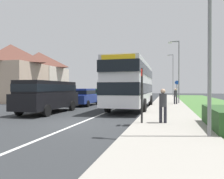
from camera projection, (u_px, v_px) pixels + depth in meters
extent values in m
plane|color=#2D3033|center=(80.00, 123.00, 10.26)|extent=(120.00, 120.00, 0.00)
cube|color=silver|center=(117.00, 108.00, 18.00)|extent=(0.14, 60.00, 0.01)
cube|color=#9E998E|center=(168.00, 111.00, 15.01)|extent=(3.20, 68.00, 0.12)
cube|color=#2D5128|center=(223.00, 119.00, 8.47)|extent=(1.10, 3.57, 0.90)
cube|color=#BCBCC1|center=(132.00, 93.00, 17.19)|extent=(2.50, 10.35, 1.65)
cube|color=#BCBCC1|center=(132.00, 73.00, 17.18)|extent=(2.45, 10.14, 1.55)
cube|color=black|center=(132.00, 89.00, 17.18)|extent=(2.53, 10.40, 0.76)
cube|color=black|center=(132.00, 72.00, 17.17)|extent=(2.53, 10.40, 0.72)
cube|color=gold|center=(118.00, 58.00, 12.21)|extent=(2.00, 0.08, 0.44)
cylinder|color=black|center=(125.00, 100.00, 20.61)|extent=(0.30, 1.00, 1.00)
cylinder|color=black|center=(151.00, 101.00, 19.98)|extent=(0.30, 1.00, 1.00)
cylinder|color=black|center=(108.00, 105.00, 14.76)|extent=(0.30, 1.00, 1.00)
cylinder|color=black|center=(144.00, 106.00, 14.12)|extent=(0.30, 1.00, 1.00)
cube|color=black|center=(48.00, 100.00, 14.41)|extent=(1.95, 5.57, 0.99)
cube|color=black|center=(48.00, 87.00, 14.40)|extent=(1.72, 5.12, 0.81)
cube|color=black|center=(48.00, 88.00, 14.41)|extent=(1.76, 5.17, 0.45)
cylinder|color=black|center=(49.00, 105.00, 16.33)|extent=(0.20, 0.72, 0.72)
cylinder|color=black|center=(72.00, 106.00, 15.85)|extent=(0.20, 0.72, 0.72)
cylinder|color=black|center=(19.00, 110.00, 12.99)|extent=(0.20, 0.72, 0.72)
cylinder|color=black|center=(47.00, 111.00, 12.50)|extent=(0.20, 0.72, 0.72)
cube|color=navy|center=(84.00, 99.00, 20.32)|extent=(1.80, 4.47, 0.73)
cube|color=navy|center=(83.00, 92.00, 20.10)|extent=(1.59, 2.46, 0.60)
cube|color=black|center=(83.00, 92.00, 20.10)|extent=(1.62, 2.48, 0.34)
cylinder|color=black|center=(81.00, 101.00, 21.89)|extent=(0.20, 0.60, 0.60)
cylinder|color=black|center=(98.00, 102.00, 21.44)|extent=(0.20, 0.60, 0.60)
cylinder|color=black|center=(69.00, 103.00, 19.21)|extent=(0.20, 0.60, 0.60)
cylinder|color=black|center=(88.00, 104.00, 18.76)|extent=(0.20, 0.60, 0.60)
cube|color=#19472D|center=(102.00, 96.00, 25.84)|extent=(1.84, 4.46, 0.72)
cube|color=#19472D|center=(101.00, 91.00, 25.62)|extent=(1.62, 2.46, 0.59)
cube|color=black|center=(101.00, 91.00, 25.62)|extent=(1.65, 2.48, 0.33)
cylinder|color=black|center=(98.00, 99.00, 27.41)|extent=(0.20, 0.60, 0.60)
cylinder|color=black|center=(112.00, 99.00, 26.95)|extent=(0.20, 0.60, 0.60)
cylinder|color=black|center=(91.00, 100.00, 24.73)|extent=(0.20, 0.60, 0.60)
cylinder|color=black|center=(105.00, 100.00, 24.28)|extent=(0.20, 0.60, 0.60)
cube|color=#B21E1E|center=(114.00, 95.00, 31.00)|extent=(1.83, 4.09, 0.75)
cube|color=#B21E1E|center=(113.00, 90.00, 30.80)|extent=(1.61, 2.25, 0.61)
cube|color=black|center=(113.00, 90.00, 30.80)|extent=(1.65, 2.27, 0.34)
cylinder|color=black|center=(110.00, 97.00, 32.46)|extent=(0.20, 0.60, 0.60)
cylinder|color=black|center=(122.00, 97.00, 32.01)|extent=(0.20, 0.60, 0.60)
cylinder|color=black|center=(106.00, 98.00, 30.01)|extent=(0.20, 0.60, 0.60)
cylinder|color=black|center=(118.00, 98.00, 29.55)|extent=(0.20, 0.60, 0.60)
cylinder|color=#23232D|center=(161.00, 116.00, 9.62)|extent=(0.14, 0.14, 0.85)
cylinder|color=#23232D|center=(165.00, 116.00, 9.57)|extent=(0.14, 0.14, 0.85)
cylinder|color=#333338|center=(163.00, 100.00, 9.59)|extent=(0.34, 0.34, 0.60)
sphere|color=tan|center=(163.00, 91.00, 9.58)|extent=(0.22, 0.22, 0.22)
cylinder|color=#23232D|center=(174.00, 101.00, 20.79)|extent=(0.14, 0.14, 0.85)
cylinder|color=#23232D|center=(177.00, 101.00, 20.74)|extent=(0.14, 0.14, 0.85)
cylinder|color=#333338|center=(176.00, 94.00, 20.76)|extent=(0.34, 0.34, 0.60)
sphere|color=tan|center=(176.00, 89.00, 20.76)|extent=(0.22, 0.22, 0.22)
cylinder|color=black|center=(142.00, 97.00, 9.56)|extent=(0.09, 0.09, 2.60)
cube|color=red|center=(142.00, 73.00, 9.56)|extent=(0.04, 0.44, 0.32)
cube|color=black|center=(142.00, 91.00, 9.58)|extent=(0.06, 0.52, 0.68)
cylinder|color=slate|center=(177.00, 94.00, 23.44)|extent=(0.08, 0.08, 2.10)
cylinder|color=blue|center=(177.00, 83.00, 23.43)|extent=(0.44, 0.03, 0.44)
cylinder|color=slate|center=(210.00, 41.00, 6.91)|extent=(0.12, 0.12, 6.52)
cylinder|color=slate|center=(179.00, 72.00, 22.26)|extent=(0.12, 0.12, 6.67)
cube|color=slate|center=(175.00, 42.00, 22.35)|extent=(0.90, 0.10, 0.10)
cube|color=silver|center=(170.00, 42.00, 22.47)|extent=(0.36, 0.20, 0.14)
cylinder|color=slate|center=(173.00, 76.00, 41.18)|extent=(0.12, 0.12, 8.20)
cube|color=slate|center=(171.00, 55.00, 41.26)|extent=(0.90, 0.10, 0.10)
cube|color=silver|center=(168.00, 55.00, 41.37)|extent=(0.36, 0.20, 0.14)
cube|color=#C1A88E|center=(11.00, 83.00, 25.33)|extent=(6.86, 5.62, 4.61)
pyramid|color=brown|center=(11.00, 54.00, 25.30)|extent=(6.86, 5.62, 2.33)
cube|color=beige|center=(39.00, 84.00, 30.88)|extent=(6.86, 5.62, 4.61)
pyramid|color=brown|center=(39.00, 60.00, 30.85)|extent=(6.86, 5.62, 2.33)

